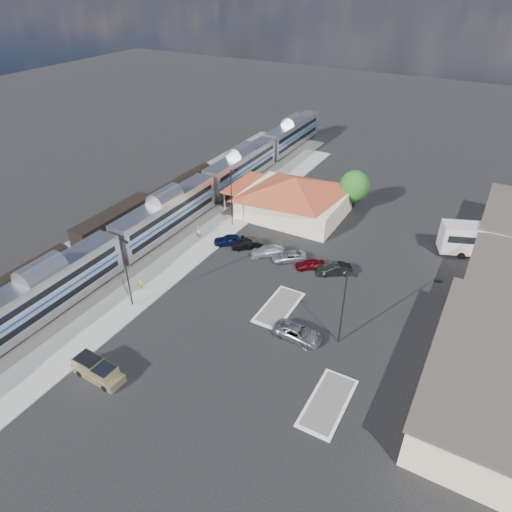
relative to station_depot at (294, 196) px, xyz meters
The scene contains 23 objects.
ground 24.63m from the station_depot, 79.24° to the right, with size 280.00×280.00×0.00m, color black.
railbed 23.14m from the station_depot, 135.78° to the right, with size 16.00×100.00×0.12m, color #4C4944.
platform 19.71m from the station_depot, 112.45° to the right, with size 5.50×92.00×0.18m, color gray.
passenger_train 19.70m from the station_depot, 133.01° to the right, with size 3.00×104.00×5.55m.
freight_cars 27.08m from the station_depot, 135.94° to the right, with size 2.80×46.00×4.00m.
station_depot is the anchor object (origin of this frame).
traffic_island_south 23.80m from the station_depot, 68.74° to the right, with size 3.30×7.50×0.21m.
traffic_island_north 37.12m from the station_depot, 59.88° to the right, with size 3.30×7.50×0.21m.
lamp_plat_s 30.74m from the station_depot, 101.94° to the right, with size 1.08×0.25×9.00m.
lamp_plat_n 10.45m from the station_depot, 128.41° to the right, with size 1.08×0.25×9.00m.
lamp_lot 29.30m from the station_depot, 55.24° to the right, with size 1.08×0.25×9.00m.
tree_depot 9.69m from the station_depot, 38.43° to the left, with size 4.71×4.71×6.63m.
pickup_truck 39.94m from the station_depot, 92.53° to the right, with size 5.41×2.19×1.84m.
suv 28.62m from the station_depot, 63.83° to the right, with size 2.43×5.26×1.46m, color #A4A6AC.
coach_bus 28.64m from the station_depot, ahead, with size 13.93×7.69×4.42m.
person_a 28.37m from the station_depot, 105.17° to the right, with size 0.57×0.38×1.57m, color #AAB939.
person_b 16.23m from the station_depot, 122.72° to the right, with size 0.85×0.66×1.75m, color silver.
parked_car_a 13.62m from the station_depot, 107.09° to the right, with size 1.75×4.36×1.49m, color #0D1841.
parked_car_b 12.80m from the station_depot, 95.39° to the right, with size 1.50×4.30×1.42m, color black.
parked_car_c 13.20m from the station_depot, 81.04° to the right, with size 1.89×4.66×1.35m, color beige.
parked_car_d 13.79m from the station_depot, 67.36° to the right, with size 2.11×4.57×1.27m, color #9C9DA4.
parked_car_e 15.53m from the station_depot, 56.69° to the right, with size 1.52×3.79×1.29m, color maroon.
parked_car_f 17.24m from the station_depot, 47.12° to the right, with size 1.57×4.49×1.48m, color black.
Camera 1 is at (21.72, -35.14, 33.56)m, focal length 32.00 mm.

